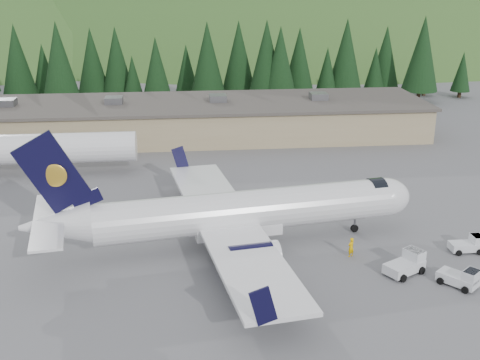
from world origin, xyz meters
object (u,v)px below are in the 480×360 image
object	(u,v)px
baggage_tug_a	(407,264)
terminal_building	(184,119)
baggage_tug_d	(462,278)
baggage_tug_b	(469,244)
ramp_worker	(351,247)
second_airliner	(17,148)
airliner	(236,213)

from	to	relation	value
baggage_tug_a	terminal_building	xyz separation A→B (m)	(-17.31, 44.72, 1.82)
terminal_building	baggage_tug_d	bearing A→B (deg)	-66.39
baggage_tug_b	ramp_worker	bearing A→B (deg)	179.98
baggage_tug_b	second_airliner	bearing A→B (deg)	150.33
airliner	baggage_tug_a	distance (m)	15.01
terminal_building	baggage_tug_d	world-z (taller)	terminal_building
second_airliner	baggage_tug_a	distance (m)	47.08
airliner	ramp_worker	bearing A→B (deg)	-27.52
airliner	baggage_tug_b	bearing A→B (deg)	-18.15
airliner	second_airliner	xyz separation A→B (m)	(-23.92, 22.15, 0.24)
second_airliner	baggage_tug_d	size ratio (longest dim) A/B	8.40
airliner	terminal_building	size ratio (longest dim) A/B	0.49
terminal_building	ramp_worker	world-z (taller)	terminal_building
airliner	baggage_tug_b	size ratio (longest dim) A/B	12.47
airliner	terminal_building	world-z (taller)	airliner
baggage_tug_a	ramp_worker	world-z (taller)	baggage_tug_a
baggage_tug_b	baggage_tug_d	world-z (taller)	baggage_tug_d
airliner	baggage_tug_b	xyz separation A→B (m)	(20.11, -3.35, -2.42)
terminal_building	baggage_tug_d	xyz separation A→B (m)	(20.70, -47.36, -1.90)
airliner	baggage_tug_a	world-z (taller)	airliner
baggage_tug_a	baggage_tug_b	bearing A→B (deg)	-4.15
second_airliner	baggage_tug_a	bearing A→B (deg)	-37.66
terminal_building	ramp_worker	bearing A→B (deg)	-71.83
baggage_tug_a	ramp_worker	xyz separation A→B (m)	(-3.72, 3.30, 0.07)
airliner	ramp_worker	size ratio (longest dim) A/B	19.98
second_airliner	ramp_worker	distance (m)	42.13
terminal_building	ramp_worker	distance (m)	43.63
baggage_tug_d	terminal_building	bearing A→B (deg)	163.79
ramp_worker	baggage_tug_d	bearing A→B (deg)	109.04
baggage_tug_d	second_airliner	bearing A→B (deg)	-167.49
second_airliner	ramp_worker	world-z (taller)	second_airliner
airliner	baggage_tug_a	size ratio (longest dim) A/B	9.25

